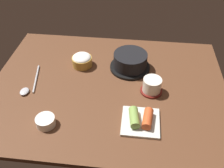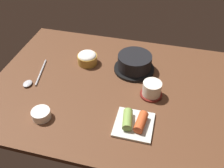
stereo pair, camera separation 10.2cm
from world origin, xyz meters
TOP-DOWN VIEW (x-y plane):
  - dining_table at (0.00, 0.00)cm, footprint 100.00×76.00cm
  - stone_pot at (8.56, 13.29)cm, footprint 18.35×18.35cm
  - rice_bowl at (-13.66, 12.89)cm, footprint 9.26×9.26cm
  - tea_cup_with_saucer at (18.31, -1.44)cm, footprint 9.07×9.07cm
  - kimchi_plate at (14.36, -18.64)cm, footprint 13.76×13.76cm
  - side_bowl_near at (-19.58, -23.31)cm, footprint 6.96×6.96cm
  - spoon at (-32.98, -5.03)cm, footprint 5.84×19.99cm

SIDE VIEW (x-z plane):
  - dining_table at x=0.00cm, z-range 0.00..2.00cm
  - spoon at x=-32.98cm, z-range 1.93..3.28cm
  - kimchi_plate at x=14.36cm, z-range 1.41..5.82cm
  - side_bowl_near at x=-19.58cm, z-range 2.13..5.58cm
  - rice_bowl at x=-13.66cm, z-range 2.03..8.02cm
  - tea_cup_with_saucer at x=18.31cm, z-range 1.98..8.51cm
  - stone_pot at x=8.56cm, z-range 1.98..9.78cm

